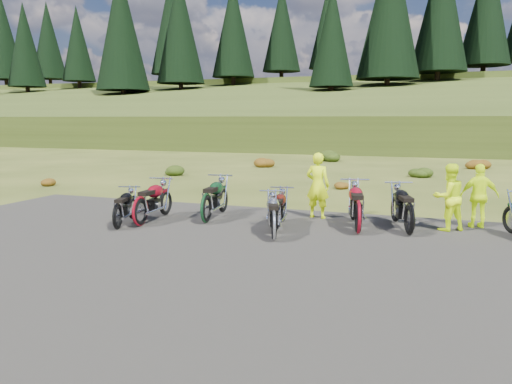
% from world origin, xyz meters
% --- Properties ---
extents(ground, '(300.00, 300.00, 0.00)m').
position_xyz_m(ground, '(0.00, 0.00, 0.00)').
color(ground, '#324015').
rests_on(ground, ground).
extents(gravel_pad, '(20.00, 12.00, 0.04)m').
position_xyz_m(gravel_pad, '(0.00, -2.00, 0.00)').
color(gravel_pad, black).
rests_on(gravel_pad, ground).
extents(hill_slope, '(300.00, 45.97, 9.37)m').
position_xyz_m(hill_slope, '(0.00, 50.00, 0.00)').
color(hill_slope, '#344115').
rests_on(hill_slope, ground).
extents(hill_plateau, '(300.00, 90.00, 9.17)m').
position_xyz_m(hill_plateau, '(0.00, 110.00, 0.00)').
color(hill_plateau, '#344115').
rests_on(hill_plateau, ground).
extents(conifer_9, '(7.48, 7.48, 19.00)m').
position_xyz_m(conifer_9, '(-81.00, 71.00, 19.26)').
color(conifer_9, black).
rests_on(conifer_9, ground).
extents(conifer_10, '(7.04, 7.04, 18.00)m').
position_xyz_m(conifer_10, '(-75.00, 77.00, 19.16)').
color(conifer_10, black).
rests_on(conifer_10, ground).
extents(conifer_12, '(6.16, 6.16, 16.00)m').
position_xyz_m(conifer_12, '(-63.00, 58.00, 15.17)').
color(conifer_12, black).
rests_on(conifer_12, ground).
extents(conifer_13, '(5.72, 5.72, 15.00)m').
position_xyz_m(conifer_13, '(-57.00, 64.00, 15.86)').
color(conifer_13, black).
rests_on(conifer_13, ground).
extents(conifer_14, '(5.28, 5.28, 14.00)m').
position_xyz_m(conifer_14, '(-51.00, 70.00, 16.55)').
color(conifer_14, black).
rests_on(conifer_14, ground).
extents(conifer_15, '(7.92, 7.92, 20.00)m').
position_xyz_m(conifer_15, '(-45.00, 76.00, 20.16)').
color(conifer_15, black).
rests_on(conifer_15, ground).
extents(conifer_16, '(7.48, 7.48, 19.00)m').
position_xyz_m(conifer_16, '(-39.00, 51.00, 15.28)').
color(conifer_16, black).
rests_on(conifer_16, ground).
extents(conifer_17, '(7.04, 7.04, 18.00)m').
position_xyz_m(conifer_17, '(-33.00, 57.00, 15.97)').
color(conifer_17, black).
rests_on(conifer_17, ground).
extents(conifer_18, '(6.60, 6.60, 17.00)m').
position_xyz_m(conifer_18, '(-27.00, 63.00, 16.66)').
color(conifer_18, black).
rests_on(conifer_18, ground).
extents(conifer_19, '(6.16, 6.16, 16.00)m').
position_xyz_m(conifer_19, '(-21.00, 69.00, 17.36)').
color(conifer_19, black).
rests_on(conifer_19, ground).
extents(conifer_20, '(5.72, 5.72, 15.00)m').
position_xyz_m(conifer_20, '(-15.00, 75.00, 17.65)').
color(conifer_20, black).
rests_on(conifer_20, ground).
extents(conifer_21, '(5.28, 5.28, 14.00)m').
position_xyz_m(conifer_21, '(-9.00, 50.00, 12.56)').
color(conifer_21, black).
rests_on(conifer_21, ground).
extents(conifer_22, '(7.92, 7.92, 20.00)m').
position_xyz_m(conifer_22, '(-3.00, 56.00, 16.77)').
color(conifer_22, black).
rests_on(conifer_22, ground).
extents(conifer_23, '(7.48, 7.48, 19.00)m').
position_xyz_m(conifer_23, '(3.00, 62.00, 17.47)').
color(conifer_23, black).
rests_on(conifer_23, ground).
extents(conifer_24, '(7.04, 7.04, 18.00)m').
position_xyz_m(conifer_24, '(9.00, 68.00, 18.16)').
color(conifer_24, black).
rests_on(conifer_24, ground).
extents(shrub_0, '(0.77, 0.77, 0.45)m').
position_xyz_m(shrub_0, '(-12.00, 6.00, 0.23)').
color(shrub_0, '#6C2F0D').
rests_on(shrub_0, ground).
extents(shrub_1, '(1.03, 1.03, 0.61)m').
position_xyz_m(shrub_1, '(-9.10, 11.30, 0.31)').
color(shrub_1, '#1E370D').
rests_on(shrub_1, ground).
extents(shrub_2, '(1.30, 1.30, 0.77)m').
position_xyz_m(shrub_2, '(-6.20, 16.60, 0.38)').
color(shrub_2, '#6C2F0D').
rests_on(shrub_2, ground).
extents(shrub_3, '(1.56, 1.56, 0.92)m').
position_xyz_m(shrub_3, '(-3.30, 21.90, 0.46)').
color(shrub_3, '#1E370D').
rests_on(shrub_3, ground).
extents(shrub_4, '(0.77, 0.77, 0.45)m').
position_xyz_m(shrub_4, '(-0.40, 9.20, 0.23)').
color(shrub_4, '#6C2F0D').
rests_on(shrub_4, ground).
extents(shrub_5, '(1.03, 1.03, 0.61)m').
position_xyz_m(shrub_5, '(2.50, 14.50, 0.31)').
color(shrub_5, '#1E370D').
rests_on(shrub_5, ground).
extents(shrub_6, '(1.30, 1.30, 0.77)m').
position_xyz_m(shrub_6, '(5.40, 19.80, 0.38)').
color(shrub_6, '#6C2F0D').
rests_on(shrub_6, ground).
extents(motorcycle_0, '(1.13, 1.98, 0.98)m').
position_xyz_m(motorcycle_0, '(-4.32, -0.21, 0.00)').
color(motorcycle_0, black).
rests_on(motorcycle_0, ground).
extents(motorcycle_1, '(0.88, 2.26, 1.16)m').
position_xyz_m(motorcycle_1, '(-4.00, 0.33, 0.00)').
color(motorcycle_1, maroon).
rests_on(motorcycle_1, ground).
extents(motorcycle_2, '(1.01, 2.36, 1.20)m').
position_xyz_m(motorcycle_2, '(-2.54, 1.24, 0.00)').
color(motorcycle_2, '#0E3217').
rests_on(motorcycle_2, ground).
extents(motorcycle_3, '(1.30, 2.09, 1.04)m').
position_xyz_m(motorcycle_3, '(-0.25, -0.01, 0.00)').
color(motorcycle_3, '#AEAEB3').
rests_on(motorcycle_3, ground).
extents(motorcycle_4, '(0.91, 2.01, 1.01)m').
position_xyz_m(motorcycle_4, '(-0.47, 0.80, 0.00)').
color(motorcycle_4, '#45110B').
rests_on(motorcycle_4, ground).
extents(motorcycle_5, '(1.35, 2.34, 1.17)m').
position_xyz_m(motorcycle_5, '(2.64, 1.61, 0.00)').
color(motorcycle_5, black).
rests_on(motorcycle_5, ground).
extents(motorcycle_6, '(1.28, 2.45, 1.22)m').
position_xyz_m(motorcycle_6, '(1.47, 1.33, 0.00)').
color(motorcycle_6, maroon).
rests_on(motorcycle_6, ground).
extents(person_middle, '(0.72, 0.51, 1.85)m').
position_xyz_m(person_middle, '(0.09, 2.96, 0.92)').
color(person_middle, '#D3F20C').
rests_on(person_middle, ground).
extents(person_right_a, '(1.03, 0.97, 1.68)m').
position_xyz_m(person_right_a, '(3.52, 2.50, 0.84)').
color(person_right_a, '#D3F20C').
rests_on(person_right_a, ground).
extents(person_right_b, '(1.03, 0.62, 1.64)m').
position_xyz_m(person_right_b, '(4.26, 3.11, 0.82)').
color(person_right_b, '#D3F20C').
rests_on(person_right_b, ground).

